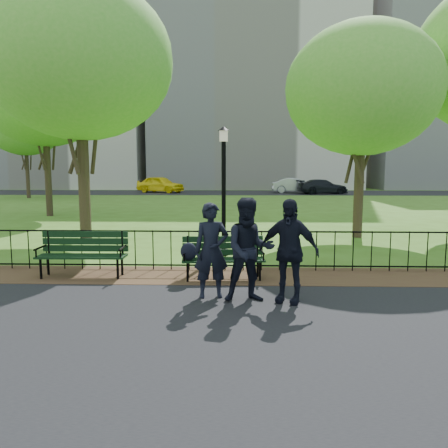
{
  "coord_description": "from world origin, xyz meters",
  "views": [
    {
      "loc": [
        0.07,
        -7.47,
        2.23
      ],
      "look_at": [
        -0.21,
        1.5,
        1.11
      ],
      "focal_mm": 35.0,
      "sensor_mm": 36.0,
      "label": 1
    }
  ],
  "objects_px": {
    "park_bench_left_a": "(83,249)",
    "person_left": "(211,250)",
    "lamppost": "(224,186)",
    "sedan_silver": "(294,185)",
    "tree_near_w": "(79,60)",
    "tree_far_w": "(25,122)",
    "park_bench_main": "(212,252)",
    "tree_mid_w": "(44,91)",
    "taxi": "(160,184)",
    "sedan_dark": "(323,187)",
    "person_right": "(288,251)",
    "person_mid": "(249,250)",
    "tree_near_e": "(363,90)"
  },
  "relations": [
    {
      "from": "tree_far_w",
      "to": "tree_mid_w",
      "type": "bearing_deg",
      "value": -60.69
    },
    {
      "from": "taxi",
      "to": "sedan_dark",
      "type": "xyz_separation_m",
      "value": [
        15.26,
        -1.98,
        -0.14
      ]
    },
    {
      "from": "tree_near_w",
      "to": "tree_far_w",
      "type": "relative_size",
      "value": 0.94
    },
    {
      "from": "lamppost",
      "to": "person_left",
      "type": "height_order",
      "value": "lamppost"
    },
    {
      "from": "lamppost",
      "to": "tree_far_w",
      "type": "height_order",
      "value": "tree_far_w"
    },
    {
      "from": "lamppost",
      "to": "sedan_dark",
      "type": "relative_size",
      "value": 0.73
    },
    {
      "from": "park_bench_main",
      "to": "person_left",
      "type": "height_order",
      "value": "person_left"
    },
    {
      "from": "lamppost",
      "to": "tree_far_w",
      "type": "distance_m",
      "value": 28.16
    },
    {
      "from": "lamppost",
      "to": "person_left",
      "type": "xyz_separation_m",
      "value": [
        -0.09,
        -3.84,
        -0.97
      ]
    },
    {
      "from": "tree_far_w",
      "to": "person_mid",
      "type": "relative_size",
      "value": 4.84
    },
    {
      "from": "person_left",
      "to": "sedan_dark",
      "type": "height_order",
      "value": "person_left"
    },
    {
      "from": "park_bench_left_a",
      "to": "person_right",
      "type": "height_order",
      "value": "person_right"
    },
    {
      "from": "park_bench_left_a",
      "to": "person_mid",
      "type": "xyz_separation_m",
      "value": [
        3.41,
        -1.64,
        0.3
      ]
    },
    {
      "from": "tree_near_e",
      "to": "sedan_silver",
      "type": "xyz_separation_m",
      "value": [
        1.43,
        27.44,
        -4.03
      ]
    },
    {
      "from": "park_bench_left_a",
      "to": "sedan_silver",
      "type": "height_order",
      "value": "sedan_silver"
    },
    {
      "from": "sedan_dark",
      "to": "person_mid",
      "type": "bearing_deg",
      "value": 157.46
    },
    {
      "from": "sedan_silver",
      "to": "park_bench_main",
      "type": "bearing_deg",
      "value": 169.62
    },
    {
      "from": "taxi",
      "to": "sedan_dark",
      "type": "relative_size",
      "value": 1.03
    },
    {
      "from": "park_bench_main",
      "to": "tree_mid_w",
      "type": "xyz_separation_m",
      "value": [
        -8.58,
        12.08,
        5.32
      ]
    },
    {
      "from": "park_bench_left_a",
      "to": "park_bench_main",
      "type": "bearing_deg",
      "value": -4.84
    },
    {
      "from": "lamppost",
      "to": "person_right",
      "type": "xyz_separation_m",
      "value": [
        1.21,
        -4.08,
        -0.92
      ]
    },
    {
      "from": "tree_mid_w",
      "to": "park_bench_main",
      "type": "bearing_deg",
      "value": -54.62
    },
    {
      "from": "tree_mid_w",
      "to": "person_mid",
      "type": "xyz_separation_m",
      "value": [
        9.29,
        -13.54,
        -5.0
      ]
    },
    {
      "from": "park_bench_main",
      "to": "person_mid",
      "type": "bearing_deg",
      "value": -69.02
    },
    {
      "from": "park_bench_main",
      "to": "tree_mid_w",
      "type": "distance_m",
      "value": 15.75
    },
    {
      "from": "person_right",
      "to": "taxi",
      "type": "relative_size",
      "value": 0.37
    },
    {
      "from": "sedan_silver",
      "to": "person_mid",
      "type": "bearing_deg",
      "value": 171.18
    },
    {
      "from": "tree_far_w",
      "to": "person_mid",
      "type": "height_order",
      "value": "tree_far_w"
    },
    {
      "from": "park_bench_left_a",
      "to": "person_left",
      "type": "relative_size",
      "value": 1.1
    },
    {
      "from": "tree_mid_w",
      "to": "taxi",
      "type": "bearing_deg",
      "value": 85.71
    },
    {
      "from": "person_mid",
      "to": "sedan_silver",
      "type": "height_order",
      "value": "person_mid"
    },
    {
      "from": "tree_mid_w",
      "to": "sedan_dark",
      "type": "relative_size",
      "value": 1.86
    },
    {
      "from": "park_bench_main",
      "to": "park_bench_left_a",
      "type": "distance_m",
      "value": 2.71
    },
    {
      "from": "tree_near_e",
      "to": "person_mid",
      "type": "xyz_separation_m",
      "value": [
        -3.76,
        -7.23,
        -3.86
      ]
    },
    {
      "from": "lamppost",
      "to": "tree_far_w",
      "type": "bearing_deg",
      "value": 125.43
    },
    {
      "from": "lamppost",
      "to": "taxi",
      "type": "xyz_separation_m",
      "value": [
        -7.13,
        30.88,
        -0.99
      ]
    },
    {
      "from": "park_bench_left_a",
      "to": "person_mid",
      "type": "distance_m",
      "value": 3.8
    },
    {
      "from": "person_left",
      "to": "taxi",
      "type": "distance_m",
      "value": 35.43
    },
    {
      "from": "person_right",
      "to": "taxi",
      "type": "height_order",
      "value": "person_right"
    },
    {
      "from": "tree_far_w",
      "to": "person_right",
      "type": "height_order",
      "value": "tree_far_w"
    },
    {
      "from": "taxi",
      "to": "sedan_silver",
      "type": "xyz_separation_m",
      "value": [
        12.89,
        -0.27,
        -0.09
      ]
    },
    {
      "from": "tree_near_e",
      "to": "sedan_dark",
      "type": "distance_m",
      "value": 26.33
    },
    {
      "from": "person_mid",
      "to": "person_right",
      "type": "height_order",
      "value": "person_mid"
    },
    {
      "from": "lamppost",
      "to": "sedan_silver",
      "type": "bearing_deg",
      "value": 79.35
    },
    {
      "from": "tree_mid_w",
      "to": "person_right",
      "type": "distance_m",
      "value": 17.55
    },
    {
      "from": "sedan_silver",
      "to": "person_left",
      "type": "bearing_deg",
      "value": 170.08
    },
    {
      "from": "tree_near_w",
      "to": "tree_mid_w",
      "type": "xyz_separation_m",
      "value": [
        -4.23,
        7.03,
        0.33
      ]
    },
    {
      "from": "tree_mid_w",
      "to": "person_left",
      "type": "bearing_deg",
      "value": -57.03
    },
    {
      "from": "park_bench_left_a",
      "to": "person_right",
      "type": "distance_m",
      "value": 4.4
    },
    {
      "from": "park_bench_main",
      "to": "person_right",
      "type": "xyz_separation_m",
      "value": [
        1.36,
        -1.48,
        0.32
      ]
    }
  ]
}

